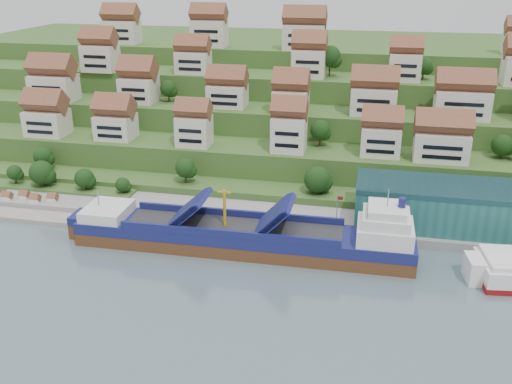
# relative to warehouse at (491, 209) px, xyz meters

# --- Properties ---
(ground) EXTENTS (300.00, 300.00, 0.00)m
(ground) POSITION_rel_warehouse_xyz_m (-52.00, -17.00, -7.20)
(ground) COLOR slate
(ground) RESTS_ON ground
(quay) EXTENTS (180.00, 14.00, 2.20)m
(quay) POSITION_rel_warehouse_xyz_m (-32.00, -2.00, -6.10)
(quay) COLOR gray
(quay) RESTS_ON ground
(pebble_beach) EXTENTS (45.00, 20.00, 1.00)m
(pebble_beach) POSITION_rel_warehouse_xyz_m (-110.00, -5.00, -6.70)
(pebble_beach) COLOR gray
(pebble_beach) RESTS_ON ground
(hillside) EXTENTS (260.00, 128.00, 31.00)m
(hillside) POSITION_rel_warehouse_xyz_m (-52.00, 86.55, 3.46)
(hillside) COLOR #2D4C1E
(hillside) RESTS_ON ground
(hillside_village) EXTENTS (157.39, 62.14, 29.02)m
(hillside_village) POSITION_rel_warehouse_xyz_m (-53.50, 42.17, 16.52)
(hillside_village) COLOR beige
(hillside_village) RESTS_ON ground
(hillside_trees) EXTENTS (138.13, 62.38, 31.54)m
(hillside_trees) POSITION_rel_warehouse_xyz_m (-58.50, 26.17, 8.79)
(hillside_trees) COLOR #1A3C14
(hillside_trees) RESTS_ON ground
(warehouse) EXTENTS (60.00, 15.00, 10.00)m
(warehouse) POSITION_rel_warehouse_xyz_m (0.00, 0.00, 0.00)
(warehouse) COLOR #23605C
(warehouse) RESTS_ON quay
(flagpole) EXTENTS (1.28, 0.16, 8.00)m
(flagpole) POSITION_rel_warehouse_xyz_m (-33.89, -7.00, -0.32)
(flagpole) COLOR gray
(flagpole) RESTS_ON quay
(beach_huts) EXTENTS (14.40, 3.70, 2.20)m
(beach_huts) POSITION_rel_warehouse_xyz_m (-112.00, -6.25, -5.10)
(beach_huts) COLOR white
(beach_huts) RESTS_ON pebble_beach
(cargo_ship) EXTENTS (73.89, 12.36, 16.30)m
(cargo_ship) POSITION_rel_warehouse_xyz_m (-51.60, -17.09, -4.06)
(cargo_ship) COLOR #543019
(cargo_ship) RESTS_ON ground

